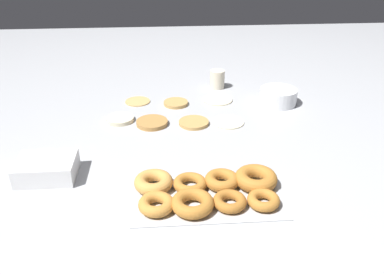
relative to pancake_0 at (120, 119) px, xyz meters
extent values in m
plane|color=#B2B5BA|center=(0.22, -0.08, -0.01)|extent=(3.00, 3.00, 0.00)
cylinder|color=beige|center=(0.00, 0.00, 0.00)|extent=(0.10, 0.10, 0.01)
cylinder|color=beige|center=(0.38, -0.04, 0.00)|extent=(0.11, 0.11, 0.01)
cylinder|color=beige|center=(0.37, 0.16, 0.00)|extent=(0.12, 0.12, 0.01)
cylinder|color=tan|center=(0.05, 0.17, 0.00)|extent=(0.10, 0.10, 0.01)
cylinder|color=#B27F42|center=(0.11, -0.04, 0.00)|extent=(0.11, 0.11, 0.01)
cylinder|color=tan|center=(0.26, -0.04, 0.00)|extent=(0.11, 0.11, 0.01)
cylinder|color=tan|center=(0.20, 0.13, 0.00)|extent=(0.09, 0.09, 0.01)
cube|color=silver|center=(0.26, -0.47, 0.00)|extent=(0.39, 0.21, 0.01)
torus|color=#C68438|center=(0.13, -0.52, 0.01)|extent=(0.09, 0.09, 0.03)
torus|color=#B7752D|center=(0.22, -0.52, 0.01)|extent=(0.11, 0.11, 0.03)
torus|color=#AD6B28|center=(0.31, -0.52, 0.01)|extent=(0.08, 0.08, 0.03)
torus|color=#B7752D|center=(0.40, -0.52, 0.01)|extent=(0.08, 0.08, 0.03)
torus|color=#D19347|center=(0.12, -0.43, 0.02)|extent=(0.10, 0.10, 0.03)
torus|color=#B7752D|center=(0.22, -0.43, 0.01)|extent=(0.09, 0.09, 0.03)
torus|color=#B7752D|center=(0.31, -0.43, 0.01)|extent=(0.09, 0.09, 0.03)
torus|color=#B7752D|center=(0.40, -0.43, 0.02)|extent=(0.11, 0.11, 0.04)
cylinder|color=white|center=(0.60, 0.11, 0.02)|extent=(0.14, 0.14, 0.06)
cube|color=white|center=(-0.17, -0.34, 0.00)|extent=(0.16, 0.12, 0.02)
cube|color=white|center=(-0.17, -0.34, 0.02)|extent=(0.16, 0.12, 0.02)
cube|color=white|center=(-0.17, -0.34, 0.04)|extent=(0.16, 0.12, 0.02)
cylinder|color=beige|center=(0.39, 0.29, 0.03)|extent=(0.06, 0.06, 0.08)
camera|label=1|loc=(0.16, -1.32, 0.63)|focal=38.00mm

